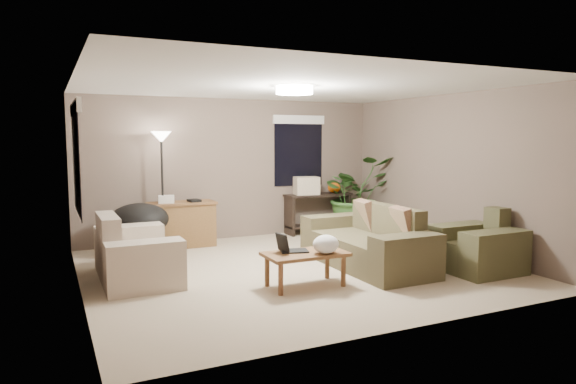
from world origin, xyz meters
name	(u,v)px	position (x,y,z in m)	size (l,w,h in m)	color
room_shell	(294,179)	(0.00, 0.00, 1.25)	(5.50, 5.50, 5.50)	#C3B191
main_sofa	(368,245)	(1.02, -0.29, 0.29)	(0.95, 2.20, 0.85)	#4B452D
throw_pillows	(383,219)	(1.28, -0.29, 0.65)	(0.32, 1.39, 0.47)	#8C7251
loveseat	(134,256)	(-2.09, 0.40, 0.30)	(0.90, 1.60, 0.85)	beige
armchair	(477,249)	(2.21, -1.16, 0.30)	(0.95, 1.00, 0.85)	brown
coffee_table	(305,257)	(-0.25, -0.83, 0.36)	(1.00, 0.55, 0.42)	brown
laptop	(289,247)	(-0.42, -0.73, 0.48)	(0.40, 0.31, 0.24)	black
plastic_bag	(326,244)	(-0.05, -0.98, 0.53)	(0.32, 0.29, 0.23)	white
desk	(182,224)	(-1.05, 2.10, 0.38)	(1.10, 0.50, 0.75)	brown
desk_papers	(172,199)	(-1.21, 2.09, 0.80)	(0.69, 0.29, 0.12)	silver
console_table	(318,210)	(1.60, 2.25, 0.44)	(1.30, 0.40, 0.75)	black
pumpkin	(334,188)	(1.95, 2.25, 0.85)	(0.24, 0.24, 0.20)	orange
cardboard_box	(306,186)	(1.35, 2.25, 0.92)	(0.44, 0.33, 0.33)	beige
papasan_chair	(140,225)	(-1.78, 1.83, 0.47)	(0.95, 0.95, 0.80)	black
floor_lamp	(162,151)	(-1.35, 2.12, 1.60)	(0.32, 0.32, 1.91)	black
ceiling_fixture	(294,90)	(0.00, 0.00, 2.44)	(0.50, 0.50, 0.10)	white
houseplant	(355,203)	(2.26, 1.97, 0.57)	(1.32, 1.47, 1.14)	#2D5923
cat_scratching_post	(406,233)	(2.37, 0.57, 0.21)	(0.32, 0.32, 0.50)	tan
window_left	(75,140)	(-2.73, 0.30, 1.78)	(0.05, 1.56, 1.33)	black
window_back	(299,139)	(1.30, 2.48, 1.79)	(1.06, 0.05, 1.33)	black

